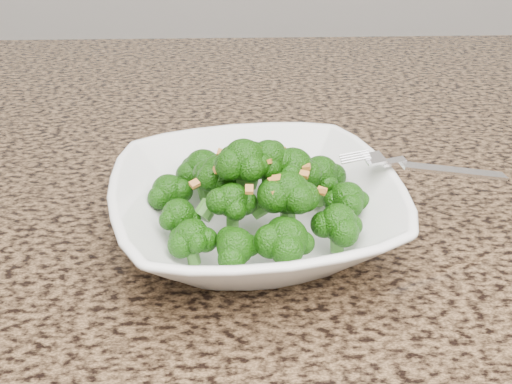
{
  "coord_description": "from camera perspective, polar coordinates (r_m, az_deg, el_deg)",
  "views": [
    {
      "loc": [
        0.02,
        -0.3,
        1.22
      ],
      "look_at": [
        0.04,
        0.18,
        0.95
      ],
      "focal_mm": 45.0,
      "sensor_mm": 36.0,
      "label": 1
    }
  ],
  "objects": [
    {
      "name": "fork",
      "position": [
        0.58,
        12.5,
        2.63
      ],
      "size": [
        0.17,
        0.05,
        0.01
      ],
      "primitive_type": null,
      "rotation": [
        0.0,
        0.0,
        0.16
      ],
      "color": "silver",
      "rests_on": "bowl"
    },
    {
      "name": "garlic_topping",
      "position": [
        0.52,
        0.0,
        7.56
      ],
      "size": [
        0.13,
        0.13,
        0.01
      ],
      "primitive_type": null,
      "color": "#C27D2F",
      "rests_on": "broccoli_pile"
    },
    {
      "name": "broccoli_pile",
      "position": [
        0.53,
        0.0,
        4.06
      ],
      "size": [
        0.22,
        0.22,
        0.06
      ],
      "primitive_type": null,
      "color": "#174D08",
      "rests_on": "bowl"
    },
    {
      "name": "granite_counter",
      "position": [
        0.69,
        -3.55,
        0.18
      ],
      "size": [
        1.64,
        1.04,
        0.03
      ],
      "primitive_type": "cube",
      "color": "brown",
      "rests_on": "cabinet"
    },
    {
      "name": "bowl",
      "position": [
        0.56,
        0.0,
        -1.71
      ],
      "size": [
        0.29,
        0.29,
        0.06
      ],
      "primitive_type": "imported",
      "rotation": [
        0.0,
        0.0,
        0.16
      ],
      "color": "white",
      "rests_on": "granite_counter"
    }
  ]
}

